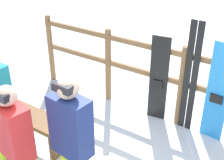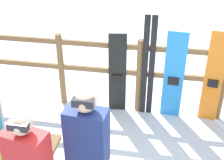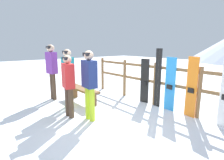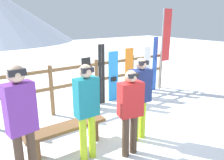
{
  "view_description": "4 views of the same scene",
  "coord_description": "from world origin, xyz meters",
  "px_view_note": "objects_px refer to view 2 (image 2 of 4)",
  "views": [
    {
      "loc": [
        1.32,
        -1.81,
        2.94
      ],
      "look_at": [
        -0.74,
        1.33,
        0.87
      ],
      "focal_mm": 50.0,
      "sensor_mm": 36.0,
      "label": 1
    },
    {
      "loc": [
        0.33,
        -2.27,
        3.14
      ],
      "look_at": [
        -0.3,
        1.25,
        1.02
      ],
      "focal_mm": 50.0,
      "sensor_mm": 36.0,
      "label": 2
    },
    {
      "loc": [
        3.08,
        -2.19,
        1.76
      ],
      "look_at": [
        -0.65,
        0.94,
        0.81
      ],
      "focal_mm": 28.0,
      "sensor_mm": 36.0,
      "label": 3
    },
    {
      "loc": [
        -3.08,
        -2.93,
        2.35
      ],
      "look_at": [
        -0.18,
        1.08,
        0.96
      ],
      "focal_mm": 35.0,
      "sensor_mm": 36.0,
      "label": 4
    }
  ],
  "objects_px": {
    "person_navy": "(88,149)",
    "bench": "(1,144)",
    "snowboard_orange": "(213,79)",
    "snowboard_black_stripe": "(117,74)",
    "ski_pair_black": "(148,68)",
    "snowboard_blue": "(174,77)"
  },
  "relations": [
    {
      "from": "ski_pair_black",
      "to": "snowboard_orange",
      "type": "xyz_separation_m",
      "value": [
        0.99,
        -0.0,
        -0.09
      ]
    },
    {
      "from": "snowboard_black_stripe",
      "to": "ski_pair_black",
      "type": "height_order",
      "value": "ski_pair_black"
    },
    {
      "from": "person_navy",
      "to": "snowboard_blue",
      "type": "relative_size",
      "value": 1.13
    },
    {
      "from": "snowboard_black_stripe",
      "to": "snowboard_blue",
      "type": "relative_size",
      "value": 0.94
    },
    {
      "from": "person_navy",
      "to": "bench",
      "type": "bearing_deg",
      "value": 157.54
    },
    {
      "from": "bench",
      "to": "person_navy",
      "type": "distance_m",
      "value": 1.56
    },
    {
      "from": "person_navy",
      "to": "snowboard_orange",
      "type": "xyz_separation_m",
      "value": [
        1.45,
        2.04,
        -0.22
      ]
    },
    {
      "from": "ski_pair_black",
      "to": "snowboard_orange",
      "type": "bearing_deg",
      "value": -0.2
    },
    {
      "from": "bench",
      "to": "snowboard_black_stripe",
      "type": "bearing_deg",
      "value": 49.16
    },
    {
      "from": "bench",
      "to": "snowboard_blue",
      "type": "relative_size",
      "value": 1.05
    },
    {
      "from": "bench",
      "to": "snowboard_orange",
      "type": "bearing_deg",
      "value": 28.37
    },
    {
      "from": "snowboard_orange",
      "to": "ski_pair_black",
      "type": "bearing_deg",
      "value": 179.8
    },
    {
      "from": "snowboard_black_stripe",
      "to": "snowboard_blue",
      "type": "distance_m",
      "value": 0.88
    },
    {
      "from": "snowboard_black_stripe",
      "to": "snowboard_orange",
      "type": "distance_m",
      "value": 1.48
    },
    {
      "from": "bench",
      "to": "ski_pair_black",
      "type": "relative_size",
      "value": 0.91
    },
    {
      "from": "person_navy",
      "to": "snowboard_orange",
      "type": "distance_m",
      "value": 2.51
    },
    {
      "from": "snowboard_black_stripe",
      "to": "ski_pair_black",
      "type": "bearing_deg",
      "value": 0.42
    },
    {
      "from": "snowboard_blue",
      "to": "bench",
      "type": "bearing_deg",
      "value": -145.5
    },
    {
      "from": "person_navy",
      "to": "snowboard_black_stripe",
      "type": "distance_m",
      "value": 2.06
    },
    {
      "from": "person_navy",
      "to": "snowboard_orange",
      "type": "height_order",
      "value": "person_navy"
    },
    {
      "from": "person_navy",
      "to": "snowboard_orange",
      "type": "relative_size",
      "value": 1.1
    },
    {
      "from": "person_navy",
      "to": "ski_pair_black",
      "type": "distance_m",
      "value": 2.1
    }
  ]
}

